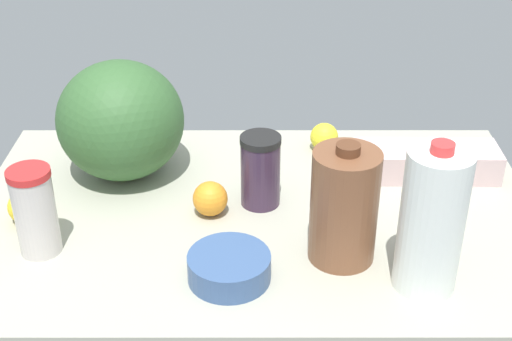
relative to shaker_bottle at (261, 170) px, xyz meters
The scene contains 11 objects.
countertop 10.17cm from the shaker_bottle, 73.98° to the left, with size 120.00×76.00×3.00cm, color #A7A794.
shaker_bottle is the anchor object (origin of this frame).
mixing_bowl 27.11cm from the shaker_bottle, 77.27° to the left, with size 15.33×15.33×5.09cm, color #395688.
watermelon 34.06cm from the shaker_bottle, 22.64° to the right, with size 28.21×28.21×26.79cm, color #345F30.
milk_jug 40.66cm from the shaker_bottle, 137.11° to the left, with size 11.33×11.33×29.00cm.
egg_carton 39.92cm from the shaker_bottle, 162.73° to the right, with size 32.48×10.67×6.95cm, color beige.
tumbler_cup 46.01cm from the shaker_bottle, 21.79° to the left, with size 8.16×8.16×17.96cm.
chocolate_milk_jug 24.60cm from the shaker_bottle, 129.05° to the left, with size 12.67×12.67×24.22cm.
lemon_far_back 49.08cm from the shaker_bottle, ahead, with size 6.92×6.92×6.92cm, color yellow.
lemon_beside_bowl 29.25cm from the shaker_bottle, 122.85° to the right, with size 6.80×6.80×6.80cm, color yellow.
orange_by_jug 12.11cm from the shaker_bottle, 22.02° to the left, with size 7.35×7.35×7.35cm, color orange.
Camera 1 is at (0.06, 126.12, 86.01)cm, focal length 50.00 mm.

